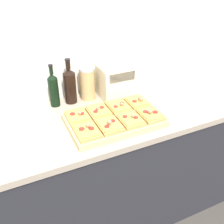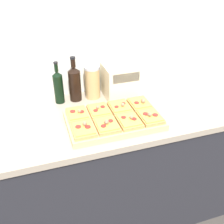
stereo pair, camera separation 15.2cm
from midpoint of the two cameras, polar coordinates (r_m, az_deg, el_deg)
name	(u,v)px [view 2 (the right image)]	position (r m, az deg, el deg)	size (l,w,h in m)	color
wall_back	(84,47)	(1.77, -3.52, 13.95)	(6.00, 0.06, 2.50)	silver
kitchen_counter	(102,170)	(1.90, 0.09, -12.57)	(2.63, 0.67, 0.94)	#232328
cutting_board	(114,120)	(1.52, 3.21, -1.89)	(0.54, 0.33, 0.04)	tan
pizza_slice_back_left	(77,114)	(1.52, -4.72, -0.54)	(0.12, 0.15, 0.05)	tan
pizza_slice_back_midleft	(99,110)	(1.55, -0.04, 0.26)	(0.12, 0.15, 0.05)	tan
pizza_slice_back_midright	(120,107)	(1.58, 4.47, 1.02)	(0.12, 0.15, 0.05)	tan
pizza_slice_back_right	(140,104)	(1.63, 8.74, 1.75)	(0.12, 0.15, 0.06)	tan
pizza_slice_front_left	(83,129)	(1.39, -3.16, -3.90)	(0.12, 0.15, 0.05)	tan
pizza_slice_front_midleft	(107,125)	(1.42, 1.91, -2.96)	(0.12, 0.15, 0.05)	tan
pizza_slice_front_midright	(129,121)	(1.46, 6.74, -2.04)	(0.12, 0.15, 0.05)	tan
pizza_slice_front_right	(150,117)	(1.51, 11.24, -1.16)	(0.12, 0.15, 0.05)	tan
olive_oil_bottle	(58,86)	(1.70, -9.10, 5.47)	(0.06, 0.06, 0.28)	black
wine_bottle	(75,83)	(1.71, -5.61, 6.25)	(0.08, 0.08, 0.30)	black
grain_jar_tall	(92,82)	(1.74, -1.78, 6.50)	(0.10, 0.10, 0.22)	tan
toaster_oven	(121,81)	(1.77, 4.40, 6.73)	(0.25, 0.21, 0.22)	beige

